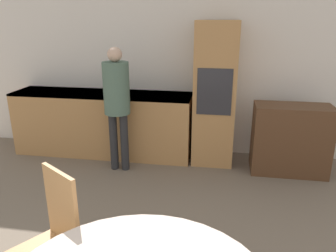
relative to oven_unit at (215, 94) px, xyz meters
name	(u,v)px	position (x,y,z in m)	size (l,w,h in m)	color
wall_back	(189,66)	(-0.39, 0.34, 0.33)	(6.76, 0.05, 2.60)	silver
kitchen_counter	(103,123)	(-1.62, -0.01, -0.49)	(2.61, 0.60, 0.93)	#AD7A47
oven_unit	(215,94)	(0.00, 0.00, 0.00)	(0.55, 0.59, 1.93)	#AD7A47
sideboard	(290,140)	(1.00, -0.23, -0.51)	(0.96, 0.45, 0.91)	#51331E
chair_far_left	(53,234)	(-1.00, -2.67, -0.41)	(0.55, 0.55, 1.01)	#AD7A47
person_standing	(117,96)	(-1.22, -0.51, 0.04)	(0.33, 0.33, 1.63)	#262628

